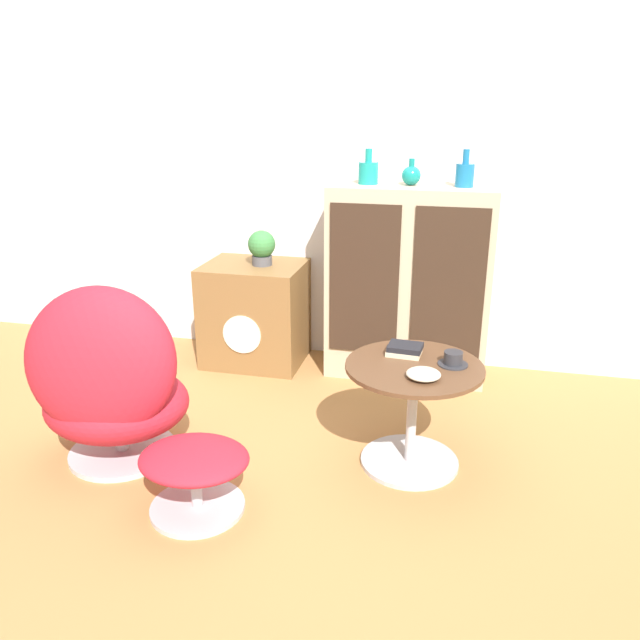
{
  "coord_description": "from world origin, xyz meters",
  "views": [
    {
      "loc": [
        0.67,
        -2.29,
        1.54
      ],
      "look_at": [
        0.04,
        0.41,
        0.55
      ],
      "focal_mm": 35.0,
      "sensor_mm": 36.0,
      "label": 1
    }
  ],
  "objects_px": {
    "teacup": "(453,360)",
    "egg_chair": "(109,385)",
    "sideboard": "(409,283)",
    "tv_console": "(255,313)",
    "vase_leftmost": "(368,172)",
    "potted_plant": "(262,247)",
    "vase_inner_left": "(411,175)",
    "book_stack": "(405,349)",
    "coffee_table": "(412,405)",
    "ottoman": "(195,467)",
    "vase_inner_right": "(465,174)",
    "bowl": "(423,374)"
  },
  "relations": [
    {
      "from": "potted_plant",
      "to": "book_stack",
      "type": "distance_m",
      "value": 1.28
    },
    {
      "from": "egg_chair",
      "to": "teacup",
      "type": "xyz_separation_m",
      "value": [
        1.43,
        0.32,
        0.13
      ]
    },
    {
      "from": "sideboard",
      "to": "coffee_table",
      "type": "relative_size",
      "value": 1.86
    },
    {
      "from": "teacup",
      "to": "egg_chair",
      "type": "bearing_deg",
      "value": -167.43
    },
    {
      "from": "sideboard",
      "to": "teacup",
      "type": "xyz_separation_m",
      "value": [
        0.28,
        -0.95,
        -0.05
      ]
    },
    {
      "from": "vase_leftmost",
      "to": "egg_chair",
      "type": "bearing_deg",
      "value": -125.12
    },
    {
      "from": "vase_inner_left",
      "to": "book_stack",
      "type": "xyz_separation_m",
      "value": [
        0.09,
        -0.89,
        -0.65
      ]
    },
    {
      "from": "coffee_table",
      "to": "teacup",
      "type": "bearing_deg",
      "value": 13.79
    },
    {
      "from": "tv_console",
      "to": "book_stack",
      "type": "bearing_deg",
      "value": -40.58
    },
    {
      "from": "sideboard",
      "to": "egg_chair",
      "type": "bearing_deg",
      "value": -132.0
    },
    {
      "from": "tv_console",
      "to": "vase_inner_right",
      "type": "xyz_separation_m",
      "value": [
        1.18,
        0.05,
        0.85
      ]
    },
    {
      "from": "tv_console",
      "to": "coffee_table",
      "type": "distance_m",
      "value": 1.41
    },
    {
      "from": "coffee_table",
      "to": "book_stack",
      "type": "xyz_separation_m",
      "value": [
        -0.05,
        0.11,
        0.21
      ]
    },
    {
      "from": "egg_chair",
      "to": "coffee_table",
      "type": "xyz_separation_m",
      "value": [
        1.27,
        0.28,
        -0.08
      ]
    },
    {
      "from": "vase_inner_left",
      "to": "potted_plant",
      "type": "relative_size",
      "value": 0.69
    },
    {
      "from": "coffee_table",
      "to": "teacup",
      "type": "distance_m",
      "value": 0.26
    },
    {
      "from": "ottoman",
      "to": "bowl",
      "type": "height_order",
      "value": "bowl"
    },
    {
      "from": "egg_chair",
      "to": "vase_inner_right",
      "type": "xyz_separation_m",
      "value": [
        1.41,
        1.28,
        0.78
      ]
    },
    {
      "from": "potted_plant",
      "to": "vase_leftmost",
      "type": "bearing_deg",
      "value": 4.23
    },
    {
      "from": "vase_inner_left",
      "to": "vase_inner_right",
      "type": "xyz_separation_m",
      "value": [
        0.28,
        0.0,
        0.01
      ]
    },
    {
      "from": "potted_plant",
      "to": "teacup",
      "type": "height_order",
      "value": "potted_plant"
    },
    {
      "from": "tv_console",
      "to": "vase_leftmost",
      "type": "relative_size",
      "value": 3.24
    },
    {
      "from": "coffee_table",
      "to": "teacup",
      "type": "relative_size",
      "value": 4.62
    },
    {
      "from": "sideboard",
      "to": "vase_inner_left",
      "type": "bearing_deg",
      "value": 165.49
    },
    {
      "from": "ottoman",
      "to": "teacup",
      "type": "xyz_separation_m",
      "value": [
        0.94,
        0.57,
        0.31
      ]
    },
    {
      "from": "teacup",
      "to": "vase_leftmost",
      "type": "bearing_deg",
      "value": 119.0
    },
    {
      "from": "egg_chair",
      "to": "teacup",
      "type": "relative_size",
      "value": 6.67
    },
    {
      "from": "book_stack",
      "to": "coffee_table",
      "type": "bearing_deg",
      "value": -63.41
    },
    {
      "from": "vase_inner_right",
      "to": "teacup",
      "type": "height_order",
      "value": "vase_inner_right"
    },
    {
      "from": "book_stack",
      "to": "sideboard",
      "type": "bearing_deg",
      "value": 94.71
    },
    {
      "from": "egg_chair",
      "to": "vase_inner_left",
      "type": "height_order",
      "value": "vase_inner_left"
    },
    {
      "from": "vase_inner_right",
      "to": "ottoman",
      "type": "bearing_deg",
      "value": -121.15
    },
    {
      "from": "coffee_table",
      "to": "vase_inner_left",
      "type": "bearing_deg",
      "value": 98.09
    },
    {
      "from": "ottoman",
      "to": "book_stack",
      "type": "height_order",
      "value": "book_stack"
    },
    {
      "from": "tv_console",
      "to": "egg_chair",
      "type": "xyz_separation_m",
      "value": [
        -0.23,
        -1.23,
        0.07
      ]
    },
    {
      "from": "vase_leftmost",
      "to": "potted_plant",
      "type": "xyz_separation_m",
      "value": [
        -0.61,
        -0.04,
        -0.44
      ]
    },
    {
      "from": "sideboard",
      "to": "coffee_table",
      "type": "xyz_separation_m",
      "value": [
        0.13,
        -0.99,
        -0.26
      ]
    },
    {
      "from": "coffee_table",
      "to": "vase_leftmost",
      "type": "bearing_deg",
      "value": 110.61
    },
    {
      "from": "coffee_table",
      "to": "potted_plant",
      "type": "height_order",
      "value": "potted_plant"
    },
    {
      "from": "sideboard",
      "to": "tv_console",
      "type": "xyz_separation_m",
      "value": [
        -0.91,
        -0.04,
        -0.24
      ]
    },
    {
      "from": "egg_chair",
      "to": "vase_inner_right",
      "type": "bearing_deg",
      "value": 42.14
    },
    {
      "from": "ottoman",
      "to": "vase_inner_left",
      "type": "distance_m",
      "value": 1.91
    },
    {
      "from": "coffee_table",
      "to": "egg_chair",
      "type": "bearing_deg",
      "value": -167.58
    },
    {
      "from": "coffee_table",
      "to": "vase_leftmost",
      "type": "xyz_separation_m",
      "value": [
        -0.37,
        1.0,
        0.87
      ]
    },
    {
      "from": "teacup",
      "to": "tv_console",
      "type": "bearing_deg",
      "value": 142.64
    },
    {
      "from": "potted_plant",
      "to": "tv_console",
      "type": "bearing_deg",
      "value": -179.23
    },
    {
      "from": "egg_chair",
      "to": "bowl",
      "type": "distance_m",
      "value": 1.33
    },
    {
      "from": "vase_leftmost",
      "to": "potted_plant",
      "type": "relative_size",
      "value": 0.92
    },
    {
      "from": "vase_inner_right",
      "to": "teacup",
      "type": "relative_size",
      "value": 1.53
    },
    {
      "from": "vase_inner_right",
      "to": "teacup",
      "type": "xyz_separation_m",
      "value": [
        0.02,
        -0.96,
        -0.66
      ]
    }
  ]
}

